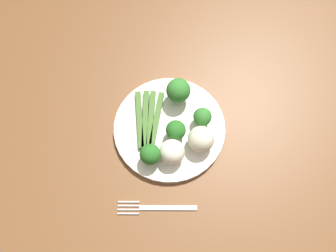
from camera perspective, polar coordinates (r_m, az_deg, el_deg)
The scene contains 11 objects.
ground_plane at distance 1.57m, azimuth 0.53°, elevation -9.43°, with size 6.00×6.00×0.02m, color #B7A88E.
dining_table at distance 0.92m, azimuth 0.90°, elevation -0.49°, with size 1.22×1.06×0.77m.
plate at distance 0.80m, azimuth 0.00°, elevation -0.33°, with size 0.25×0.25×0.01m, color silver.
asparagus_bundle at distance 0.79m, azimuth -3.22°, elevation 1.04°, with size 0.14×0.08×0.01m.
broccoli_right at distance 0.79m, azimuth 1.95°, elevation 5.64°, with size 0.05×0.05×0.07m.
broccoli_back_right at distance 0.76m, azimuth 1.26°, elevation -0.69°, with size 0.04×0.04×0.05m.
broccoli_front at distance 0.77m, azimuth 5.55°, elevation 1.48°, with size 0.04×0.04×0.05m.
broccoli_outer_edge at distance 0.74m, azimuth -2.89°, elevation -4.58°, with size 0.04×0.04×0.05m.
cauliflower_mid at distance 0.75m, azimuth 5.32°, elevation -2.13°, with size 0.06×0.06×0.06m, color beige.
cauliflower_front_left at distance 0.74m, azimuth 0.66°, elevation -4.17°, with size 0.05×0.05×0.05m, color white.
fork at distance 0.76m, azimuth -1.96°, elevation -12.99°, with size 0.06×0.16×0.00m.
Camera 1 is at (-0.32, -0.08, 1.52)m, focal length 37.95 mm.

